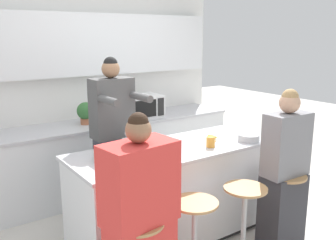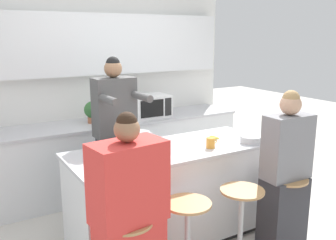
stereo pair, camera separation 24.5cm
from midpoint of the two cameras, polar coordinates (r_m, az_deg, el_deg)
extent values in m
plane|color=beige|center=(3.86, -1.22, -17.40)|extent=(16.00, 16.00, 0.00)
cube|color=silver|center=(4.96, -12.95, 5.69)|extent=(3.65, 0.06, 2.70)
cube|color=silver|center=(4.82, -12.73, 11.18)|extent=(3.36, 0.16, 0.75)
cube|color=silver|center=(4.82, -10.73, -5.58)|extent=(3.36, 0.65, 0.87)
cube|color=#BCBCC1|center=(4.70, -10.96, -0.38)|extent=(3.39, 0.68, 0.03)
cube|color=black|center=(3.84, -1.22, -17.01)|extent=(1.83, 0.66, 0.06)
cube|color=silver|center=(3.64, -1.25, -10.95)|extent=(1.91, 0.74, 0.83)
cube|color=#BCBCC1|center=(3.49, -1.29, -4.50)|extent=(1.95, 0.78, 0.03)
cylinder|color=tan|center=(2.67, -7.37, -15.39)|extent=(0.37, 0.37, 0.02)
cylinder|color=tan|center=(2.93, 1.66, -12.54)|extent=(0.37, 0.37, 0.02)
cylinder|color=#B7BABC|center=(3.37, 9.34, -15.63)|extent=(0.04, 0.04, 0.66)
cylinder|color=tan|center=(3.22, 9.57, -10.29)|extent=(0.37, 0.37, 0.02)
cylinder|color=#B7BABC|center=(3.71, 15.38, -13.12)|extent=(0.04, 0.04, 0.66)
cylinder|color=tan|center=(3.58, 15.71, -8.20)|extent=(0.37, 0.37, 0.02)
cube|color=#383842|center=(3.96, -9.95, -9.15)|extent=(0.35, 0.23, 0.94)
cube|color=#4C4C4C|center=(3.75, -10.40, 1.79)|extent=(0.41, 0.23, 0.59)
cylinder|color=#4C4C4C|center=(3.41, -11.06, 2.90)|extent=(0.07, 0.33, 0.07)
cylinder|color=#4C4C4C|center=(3.56, -6.12, 3.49)|extent=(0.07, 0.33, 0.07)
sphere|color=#936B4C|center=(3.69, -10.64, 7.65)|extent=(0.18, 0.18, 0.18)
sphere|color=black|center=(3.69, -10.68, 8.40)|extent=(0.14, 0.14, 0.14)
cube|color=red|center=(2.54, -7.19, -9.58)|extent=(0.53, 0.34, 0.56)
sphere|color=#936B4C|center=(2.43, -7.43, -1.54)|extent=(0.19, 0.19, 0.17)
sphere|color=black|center=(2.41, -7.46, -0.45)|extent=(0.15, 0.15, 0.14)
cube|color=#333338|center=(3.70, 15.10, -13.11)|extent=(0.40, 0.28, 0.70)
cube|color=slate|center=(3.48, 15.71, -3.64)|extent=(0.44, 0.24, 0.57)
sphere|color=tan|center=(3.39, 16.10, 2.51)|extent=(0.19, 0.19, 0.18)
sphere|color=#A37F51|center=(3.38, 16.15, 3.35)|extent=(0.15, 0.15, 0.15)
cylinder|color=#B7BABC|center=(3.51, -6.62, -3.11)|extent=(0.23, 0.23, 0.13)
cylinder|color=#B7BABC|center=(3.49, -6.65, -2.02)|extent=(0.24, 0.24, 0.01)
cylinder|color=#B7BABC|center=(3.44, -8.68, -2.80)|extent=(0.05, 0.01, 0.01)
cylinder|color=#B7BABC|center=(3.57, -4.68, -2.12)|extent=(0.05, 0.01, 0.01)
cylinder|color=#B7BABC|center=(3.75, 10.39, -2.69)|extent=(0.21, 0.21, 0.07)
cylinder|color=silver|center=(3.21, -11.43, -5.32)|extent=(0.23, 0.23, 0.08)
cylinder|color=orange|center=(3.50, 4.52, -3.37)|extent=(0.08, 0.08, 0.10)
torus|color=orange|center=(3.53, 5.18, -3.15)|extent=(0.04, 0.01, 0.04)
ellipsoid|color=yellow|center=(3.76, 4.94, -2.70)|extent=(0.11, 0.04, 0.05)
ellipsoid|color=yellow|center=(3.76, 4.34, -2.66)|extent=(0.08, 0.10, 0.05)
ellipsoid|color=yellow|center=(3.79, 4.96, -2.54)|extent=(0.09, 0.09, 0.05)
cube|color=gold|center=(3.00, -5.48, -5.08)|extent=(0.08, 0.08, 0.21)
cylinder|color=white|center=(2.97, -5.53, -3.01)|extent=(0.04, 0.04, 0.02)
cube|color=white|center=(4.84, -5.58, 2.10)|extent=(0.52, 0.36, 0.29)
cube|color=black|center=(4.67, -4.97, 1.69)|extent=(0.32, 0.01, 0.22)
cube|color=black|center=(4.78, -2.57, 2.01)|extent=(0.09, 0.01, 0.23)
cylinder|color=#A86042|center=(4.60, -13.87, -0.17)|extent=(0.13, 0.13, 0.07)
sphere|color=#336633|center=(4.57, -13.95, 1.35)|extent=(0.21, 0.21, 0.21)
camera|label=1|loc=(0.12, -92.02, -0.46)|focal=40.00mm
camera|label=2|loc=(0.12, 87.98, 0.46)|focal=40.00mm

